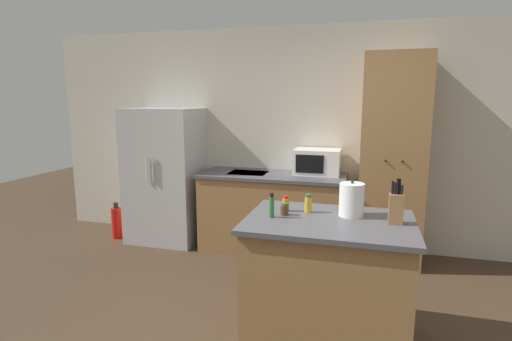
# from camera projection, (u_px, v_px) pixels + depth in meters

# --- Properties ---
(wall_back) EXTENTS (7.20, 0.06, 2.60)m
(wall_back) POSITION_uv_depth(u_px,v_px,m) (327.00, 139.00, 4.71)
(wall_back) COLOR beige
(wall_back) RESTS_ON ground_plane
(refrigerator) EXTENTS (0.87, 0.70, 1.65)m
(refrigerator) POSITION_uv_depth(u_px,v_px,m) (165.00, 175.00, 4.97)
(refrigerator) COLOR #B7BABC
(refrigerator) RESTS_ON ground_plane
(back_counter) EXTENTS (1.68, 0.69, 0.91)m
(back_counter) POSITION_uv_depth(u_px,v_px,m) (272.00, 212.00, 4.68)
(back_counter) COLOR olive
(back_counter) RESTS_ON ground_plane
(pantry_cabinet) EXTENTS (0.66, 0.61, 2.23)m
(pantry_cabinet) POSITION_uv_depth(u_px,v_px,m) (392.00, 161.00, 4.24)
(pantry_cabinet) COLOR olive
(pantry_cabinet) RESTS_ON ground_plane
(kitchen_island) EXTENTS (1.17, 0.83, 0.93)m
(kitchen_island) POSITION_uv_depth(u_px,v_px,m) (327.00, 281.00, 2.87)
(kitchen_island) COLOR olive
(kitchen_island) RESTS_ON ground_plane
(microwave) EXTENTS (0.52, 0.37, 0.29)m
(microwave) POSITION_uv_depth(u_px,v_px,m) (317.00, 162.00, 4.55)
(microwave) COLOR white
(microwave) RESTS_ON back_counter
(knife_block) EXTENTS (0.09, 0.07, 0.31)m
(knife_block) POSITION_uv_depth(u_px,v_px,m) (396.00, 207.00, 2.68)
(knife_block) COLOR olive
(knife_block) RESTS_ON kitchen_island
(spice_bottle_tall_dark) EXTENTS (0.06, 0.06, 0.09)m
(spice_bottle_tall_dark) POSITION_uv_depth(u_px,v_px,m) (284.00, 209.00, 2.90)
(spice_bottle_tall_dark) COLOR #563319
(spice_bottle_tall_dark) RESTS_ON kitchen_island
(spice_bottle_short_red) EXTENTS (0.05, 0.05, 0.12)m
(spice_bottle_short_red) POSITION_uv_depth(u_px,v_px,m) (286.00, 204.00, 2.99)
(spice_bottle_short_red) COLOR orange
(spice_bottle_short_red) RESTS_ON kitchen_island
(spice_bottle_amber_oil) EXTENTS (0.04, 0.04, 0.18)m
(spice_bottle_amber_oil) POSITION_uv_depth(u_px,v_px,m) (272.00, 206.00, 2.83)
(spice_bottle_amber_oil) COLOR #337033
(spice_bottle_amber_oil) RESTS_ON kitchen_island
(spice_bottle_green_herb) EXTENTS (0.05, 0.05, 0.14)m
(spice_bottle_green_herb) POSITION_uv_depth(u_px,v_px,m) (308.00, 204.00, 2.96)
(spice_bottle_green_herb) COLOR gold
(spice_bottle_green_herb) RESTS_ON kitchen_island
(kettle) EXTENTS (0.18, 0.18, 0.26)m
(kettle) POSITION_uv_depth(u_px,v_px,m) (352.00, 200.00, 2.86)
(kettle) COLOR white
(kettle) RESTS_ON kitchen_island
(fire_extinguisher) EXTENTS (0.13, 0.13, 0.46)m
(fire_extinguisher) POSITION_uv_depth(u_px,v_px,m) (117.00, 222.00, 5.11)
(fire_extinguisher) COLOR red
(fire_extinguisher) RESTS_ON ground_plane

